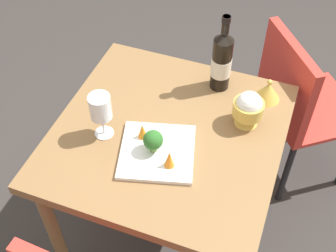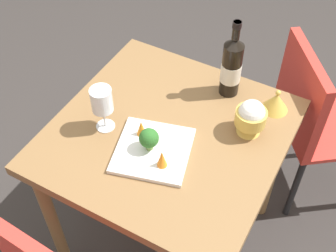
# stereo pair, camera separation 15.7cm
# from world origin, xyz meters

# --- Properties ---
(ground_plane) EXTENTS (8.00, 8.00, 0.00)m
(ground_plane) POSITION_xyz_m (0.00, 0.00, 0.00)
(ground_plane) COLOR #383330
(dining_table) EXTENTS (0.80, 0.80, 0.75)m
(dining_table) POSITION_xyz_m (0.00, 0.00, 0.65)
(dining_table) COLOR olive
(dining_table) RESTS_ON ground_plane
(chair_by_wall) EXTENTS (0.56, 0.56, 0.85)m
(chair_by_wall) POSITION_xyz_m (0.41, 0.56, 0.53)
(chair_by_wall) COLOR red
(chair_by_wall) RESTS_ON ground_plane
(wine_bottle) EXTENTS (0.08, 0.08, 0.32)m
(wine_bottle) POSITION_xyz_m (0.10, 0.30, 0.87)
(wine_bottle) COLOR black
(wine_bottle) RESTS_ON dining_table
(wine_glass) EXTENTS (0.08, 0.08, 0.18)m
(wine_glass) POSITION_xyz_m (-0.21, -0.09, 0.87)
(wine_glass) COLOR white
(wine_glass) RESTS_ON dining_table
(rice_bowl) EXTENTS (0.11, 0.11, 0.14)m
(rice_bowl) POSITION_xyz_m (0.25, 0.14, 0.82)
(rice_bowl) COLOR gold
(rice_bowl) RESTS_ON dining_table
(rice_bowl_lid) EXTENTS (0.10, 0.10, 0.09)m
(rice_bowl_lid) POSITION_xyz_m (0.29, 0.29, 0.78)
(rice_bowl_lid) COLOR gold
(rice_bowl_lid) RESTS_ON dining_table
(serving_plate) EXTENTS (0.31, 0.31, 0.02)m
(serving_plate) POSITION_xyz_m (-0.00, -0.11, 0.75)
(serving_plate) COLOR white
(serving_plate) RESTS_ON dining_table
(broccoli_floret) EXTENTS (0.07, 0.07, 0.09)m
(broccoli_floret) POSITION_xyz_m (-0.01, -0.11, 0.81)
(broccoli_floret) COLOR #729E4C
(broccoli_floret) RESTS_ON serving_plate
(carrot_garnish_left) EXTENTS (0.03, 0.03, 0.06)m
(carrot_garnish_left) POSITION_xyz_m (-0.07, -0.07, 0.79)
(carrot_garnish_left) COLOR orange
(carrot_garnish_left) RESTS_ON serving_plate
(carrot_garnish_right) EXTENTS (0.03, 0.03, 0.07)m
(carrot_garnish_right) POSITION_xyz_m (0.06, -0.15, 0.80)
(carrot_garnish_right) COLOR orange
(carrot_garnish_right) RESTS_ON serving_plate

